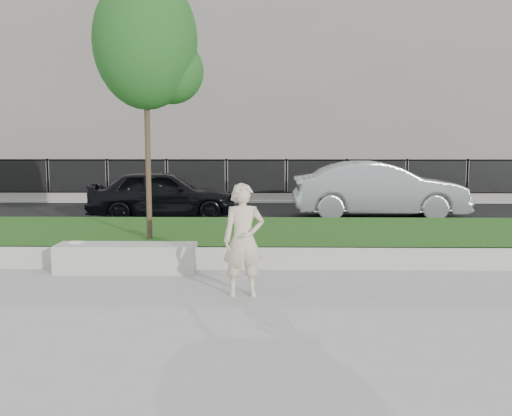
{
  "coord_description": "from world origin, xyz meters",
  "views": [
    {
      "loc": [
        0.83,
        -8.87,
        2.27
      ],
      "look_at": [
        0.67,
        1.2,
        1.08
      ],
      "focal_mm": 40.0,
      "sensor_mm": 36.0,
      "label": 1
    }
  ],
  "objects_px": {
    "young_tree": "(150,47)",
    "car_dark": "(162,194)",
    "stone_bench": "(126,258)",
    "man": "(244,240)",
    "car_silver": "(379,190)",
    "book": "(76,242)"
  },
  "relations": [
    {
      "from": "stone_bench",
      "to": "car_silver",
      "type": "relative_size",
      "value": 0.48
    },
    {
      "from": "stone_bench",
      "to": "book",
      "type": "distance_m",
      "value": 0.94
    },
    {
      "from": "stone_bench",
      "to": "car_silver",
      "type": "distance_m",
      "value": 8.96
    },
    {
      "from": "young_tree",
      "to": "car_dark",
      "type": "distance_m",
      "value": 6.35
    },
    {
      "from": "stone_bench",
      "to": "young_tree",
      "type": "bearing_deg",
      "value": 77.88
    },
    {
      "from": "book",
      "to": "car_silver",
      "type": "distance_m",
      "value": 9.47
    },
    {
      "from": "man",
      "to": "young_tree",
      "type": "height_order",
      "value": "young_tree"
    },
    {
      "from": "book",
      "to": "young_tree",
      "type": "bearing_deg",
      "value": 47.43
    },
    {
      "from": "stone_bench",
      "to": "car_dark",
      "type": "distance_m",
      "value": 6.61
    },
    {
      "from": "young_tree",
      "to": "car_silver",
      "type": "distance_m",
      "value": 8.5
    },
    {
      "from": "young_tree",
      "to": "car_silver",
      "type": "relative_size",
      "value": 1.0
    },
    {
      "from": "man",
      "to": "car_silver",
      "type": "bearing_deg",
      "value": 59.34
    },
    {
      "from": "car_dark",
      "to": "stone_bench",
      "type": "bearing_deg",
      "value": 177.0
    },
    {
      "from": "car_silver",
      "to": "man",
      "type": "bearing_deg",
      "value": 155.9
    },
    {
      "from": "stone_bench",
      "to": "car_dark",
      "type": "height_order",
      "value": "car_dark"
    },
    {
      "from": "book",
      "to": "man",
      "type": "bearing_deg",
      "value": -23.56
    },
    {
      "from": "stone_bench",
      "to": "man",
      "type": "distance_m",
      "value": 2.63
    },
    {
      "from": "car_dark",
      "to": "car_silver",
      "type": "distance_m",
      "value": 6.29
    },
    {
      "from": "stone_bench",
      "to": "book",
      "type": "bearing_deg",
      "value": 173.55
    },
    {
      "from": "stone_bench",
      "to": "car_silver",
      "type": "xyz_separation_m",
      "value": [
        5.72,
        6.87,
        0.61
      ]
    },
    {
      "from": "stone_bench",
      "to": "young_tree",
      "type": "relative_size",
      "value": 0.48
    },
    {
      "from": "stone_bench",
      "to": "young_tree",
      "type": "distance_m",
      "value": 3.95
    }
  ]
}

